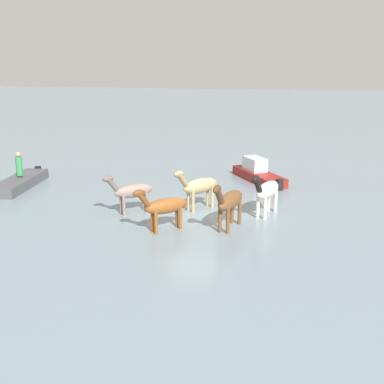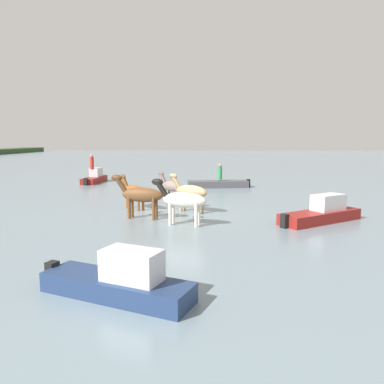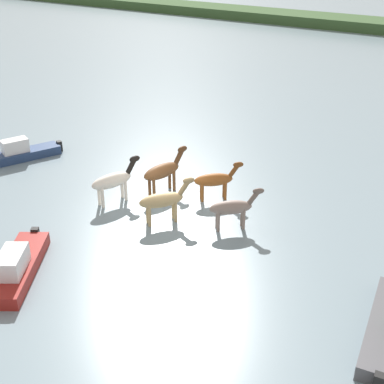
{
  "view_description": "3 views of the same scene",
  "coord_description": "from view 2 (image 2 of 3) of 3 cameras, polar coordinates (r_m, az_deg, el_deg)",
  "views": [
    {
      "loc": [
        -3.83,
        18.38,
        6.02
      ],
      "look_at": [
        0.5,
        -0.92,
        0.65
      ],
      "focal_mm": 44.16,
      "sensor_mm": 36.0,
      "label": 1
    },
    {
      "loc": [
        -17.9,
        -1.27,
        3.55
      ],
      "look_at": [
        0.58,
        -0.64,
        0.93
      ],
      "focal_mm": 34.73,
      "sensor_mm": 36.0,
      "label": 2
    },
    {
      "loc": [
        11.46,
        -15.46,
        10.86
      ],
      "look_at": [
        0.53,
        0.93,
        0.87
      ],
      "focal_mm": 48.76,
      "sensor_mm": 36.0,
      "label": 3
    }
  ],
  "objects": [
    {
      "name": "boat_motor_center",
      "position": [
        32.01,
        -14.72,
        1.99
      ],
      "size": [
        4.0,
        1.24,
        1.31
      ],
      "rotation": [
        0.0,
        0.0,
        6.23
      ],
      "color": "maroon",
      "rests_on": "ground_plane"
    },
    {
      "name": "horse_mid_herd",
      "position": [
        19.24,
        -8.92,
        0.21
      ],
      "size": [
        1.83,
        1.8,
        1.73
      ],
      "rotation": [
        0.0,
        0.0,
        0.77
      ],
      "color": "brown",
      "rests_on": "ground_plane"
    },
    {
      "name": "horse_dark_mare",
      "position": [
        16.84,
        -7.91,
        -0.44
      ],
      "size": [
        1.04,
        2.53,
        1.96
      ],
      "rotation": [
        0.0,
        0.0,
        1.33
      ],
      "color": "brown",
      "rests_on": "ground_plane"
    },
    {
      "name": "horse_dun_straggler",
      "position": [
        15.39,
        -1.49,
        -1.26
      ],
      "size": [
        1.15,
        2.45,
        1.92
      ],
      "rotation": [
        0.0,
        0.0,
        1.25
      ],
      "color": "silver",
      "rests_on": "ground_plane"
    },
    {
      "name": "ground_plane",
      "position": [
        18.3,
        -2.08,
        -3.13
      ],
      "size": [
        204.35,
        204.35,
        0.0
      ],
      "primitive_type": "plane",
      "color": "gray"
    },
    {
      "name": "boat_launch_far",
      "position": [
        17.11,
        19.26,
        -3.32
      ],
      "size": [
        3.19,
        4.02,
        1.32
      ],
      "rotation": [
        0.0,
        0.0,
        5.3
      ],
      "color": "maroon",
      "rests_on": "ground_plane"
    },
    {
      "name": "horse_gray_outer",
      "position": [
        18.21,
        -0.31,
        0.08
      ],
      "size": [
        1.7,
        2.13,
        1.85
      ],
      "rotation": [
        0.0,
        0.0,
        0.94
      ],
      "color": "tan",
      "rests_on": "ground_plane"
    },
    {
      "name": "boat_dinghy_port",
      "position": [
        27.86,
        4.03,
        1.08
      ],
      "size": [
        1.85,
        4.76,
        0.73
      ],
      "rotation": [
        0.0,
        0.0,
        1.71
      ],
      "color": "#4C4C51",
      "rests_on": "ground_plane"
    },
    {
      "name": "person_boatman_standing",
      "position": [
        31.73,
        -15.13,
        4.47
      ],
      "size": [
        0.32,
        0.32,
        1.19
      ],
      "color": "red",
      "rests_on": "boat_motor_center"
    },
    {
      "name": "boat_skiff_near",
      "position": [
        8.81,
        -11.19,
        -13.77
      ],
      "size": [
        2.31,
        3.8,
        1.31
      ],
      "rotation": [
        0.0,
        0.0,
        4.32
      ],
      "color": "navy",
      "rests_on": "ground_plane"
    },
    {
      "name": "person_spotter_bow",
      "position": [
        27.81,
        4.32,
        3.06
      ],
      "size": [
        0.32,
        0.32,
        1.19
      ],
      "color": "#338C4C",
      "rests_on": "boat_dinghy_port"
    },
    {
      "name": "horse_pinto_flank",
      "position": [
        20.86,
        -3.1,
        0.9
      ],
      "size": [
        1.85,
        1.77,
        1.72
      ],
      "rotation": [
        0.0,
        0.0,
        0.75
      ],
      "color": "gray",
      "rests_on": "ground_plane"
    }
  ]
}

